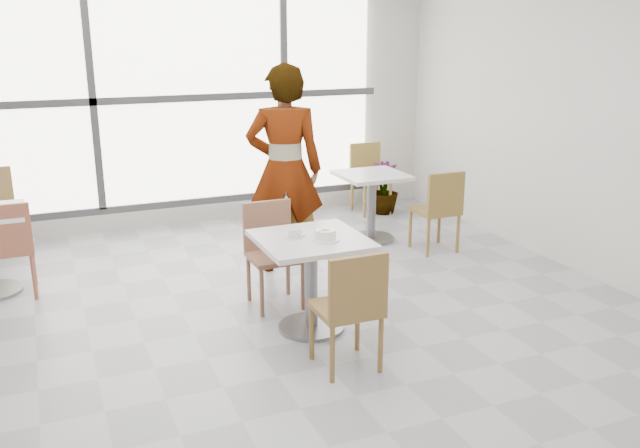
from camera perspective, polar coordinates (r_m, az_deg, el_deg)
name	(u,v)px	position (r m, az deg, el deg)	size (l,w,h in m)	color
floor	(305,340)	(5.19, -1.31, -9.79)	(7.00, 7.00, 0.00)	#9E9EA5
wall_back	(192,97)	(8.05, -10.76, 10.48)	(6.00, 6.00, 0.00)	silver
wall_right	(627,121)	(6.44, 24.50, 7.91)	(7.00, 7.00, 0.00)	silver
window	(193,98)	(7.99, -10.66, 10.44)	(4.60, 0.07, 2.52)	white
main_table	(311,266)	(5.17, -0.76, -3.56)	(0.80, 0.80, 0.75)	silver
chair_near	(351,303)	(4.56, 2.64, -6.71)	(0.42, 0.42, 0.87)	olive
chair_far	(272,246)	(5.71, -4.11, -1.89)	(0.42, 0.42, 0.87)	#8B5B44
oatmeal_bowl	(325,235)	(5.03, 0.47, -0.90)	(0.21, 0.21, 0.09)	white
coffee_cup	(294,234)	(5.08, -2.20, -0.87)	(0.16, 0.13, 0.07)	silver
person	(285,170)	(6.37, -3.00, 4.58)	(0.72, 0.47, 1.97)	black
bg_table_right	(372,197)	(7.42, 4.38, 2.28)	(0.70, 0.70, 0.75)	silver
bg_chair_left_near	(7,244)	(6.35, -24.91, -1.53)	(0.42, 0.42, 0.87)	#9E573E
bg_chair_right_near	(439,206)	(7.08, 10.05, 1.51)	(0.42, 0.42, 0.87)	olive
bg_chair_right_far	(368,173)	(8.59, 4.12, 4.32)	(0.42, 0.42, 0.87)	olive
plant_right	(384,188)	(8.56, 5.44, 3.03)	(0.36, 0.36, 0.65)	#4B7542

